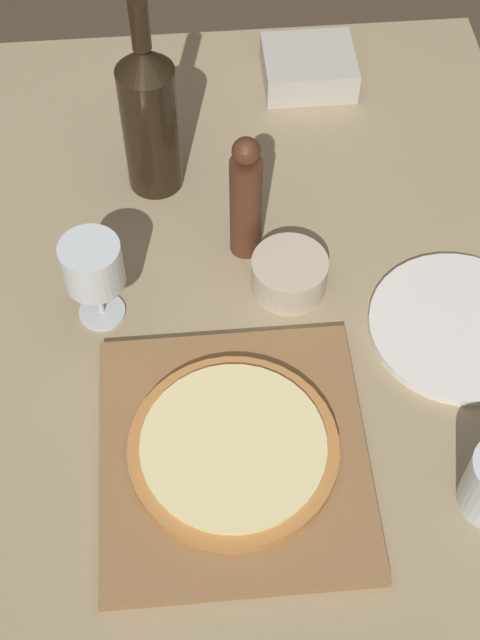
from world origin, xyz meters
name	(u,v)px	position (x,y,z in m)	size (l,w,h in m)	color
ground_plane	(253,525)	(0.00, 0.00, 0.00)	(12.00, 12.00, 0.00)	#4C3D2D
dining_table	(258,364)	(0.00, 0.00, 0.63)	(0.94, 1.37, 0.72)	#9E8966
cutting_board	(234,455)	(-0.05, -0.20, 0.73)	(0.35, 0.37, 0.02)	olive
pizza	(233,448)	(-0.05, -0.20, 0.75)	(0.27, 0.27, 0.02)	#BC7A3D
wine_bottle	(150,117)	(-0.14, 0.31, 0.86)	(0.09, 0.09, 0.34)	black
pepper_mill	(246,200)	(-0.01, 0.16, 0.83)	(0.05, 0.05, 0.22)	#4C2819
wine_glass	(93,267)	(-0.22, 0.05, 0.83)	(0.08, 0.08, 0.15)	silver
small_bowl	(289,274)	(0.05, 0.08, 0.75)	(0.11, 0.11, 0.06)	beige
dinner_plate	(458,326)	(0.29, -0.02, 0.73)	(0.26, 0.26, 0.01)	white
food_container	(309,67)	(0.14, 0.53, 0.75)	(0.16, 0.14, 0.06)	#BCB7AD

